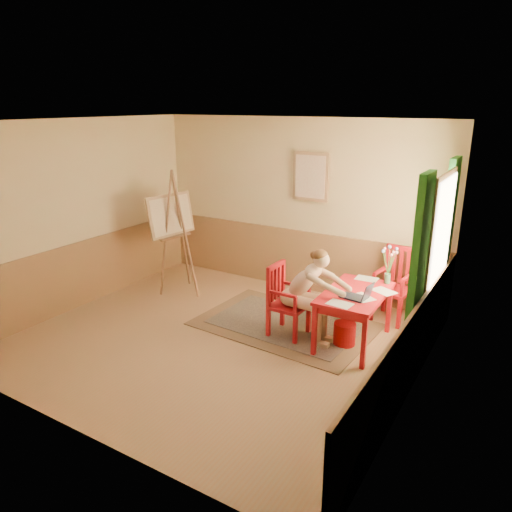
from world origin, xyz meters
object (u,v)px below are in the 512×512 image
Objects in this scene: chair_left at (286,300)px; easel at (173,220)px; chair_back at (395,284)px; figure at (308,290)px; table at (355,298)px; laptop at (358,295)px.

easel reaches higher than chair_left.
chair_left is at bearing -131.17° from chair_back.
easel is (-3.45, -0.74, 0.66)m from chair_back.
figure is (0.32, 0.00, 0.21)m from chair_left.
figure is 2.76m from easel.
chair_back is at bearing 48.83° from chair_left.
figure is at bearing -10.94° from easel.
easel reaches higher than figure.
chair_left is at bearing -179.21° from figure.
figure is at bearing 0.79° from chair_left.
easel is at bearing 169.06° from figure.
table is 0.60m from figure.
laptop is (0.98, 0.03, 0.27)m from chair_left.
laptop is (0.11, -0.20, 0.13)m from table.
table is 0.96× the size of figure.
table is at bearing 118.34° from laptop.
figure is 3.23× the size of laptop.
table is 3.09× the size of laptop.
figure is 0.63× the size of easel.
easel is (-3.22, 0.30, 0.56)m from table.
chair_left is 2.51m from easel.
table is at bearing -5.24° from easel.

